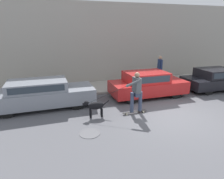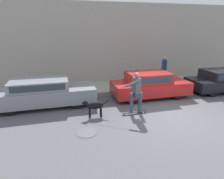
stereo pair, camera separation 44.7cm
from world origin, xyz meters
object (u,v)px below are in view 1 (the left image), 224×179
parked_car_0 (42,94)px  parked_car_1 (147,85)px  parked_car_2 (217,79)px  skateboarder (136,91)px  dog (95,106)px  pedestrian_with_bag (160,68)px

parked_car_0 → parked_car_1: size_ratio=1.16×
parked_car_2 → skateboarder: skateboarder is taller
parked_car_0 → parked_car_2: bearing=-1.5°
parked_car_2 → dog: 7.83m
skateboarder → parked_car_2: bearing=-164.2°
parked_car_2 → skateboarder: 6.25m
parked_car_2 → pedestrian_with_bag: size_ratio=2.33×
skateboarder → parked_car_1: bearing=-129.8°
parked_car_2 → pedestrian_with_bag: (-2.68, 1.91, 0.49)m
parked_car_0 → dog: parked_car_0 is taller
parked_car_0 → parked_car_1: 5.21m
parked_car_2 → skateboarder: bearing=-162.0°
skateboarder → pedestrian_with_bag: 5.00m
dog → parked_car_2: bearing=-165.2°
parked_car_1 → skateboarder: bearing=-129.0°
pedestrian_with_bag → parked_car_0: bearing=-159.0°
parked_car_1 → parked_car_2: (4.48, 0.00, -0.05)m
skateboarder → pedestrian_with_bag: pedestrian_with_bag is taller
parked_car_1 → dog: (-3.17, -1.69, -0.18)m
dog → pedestrian_with_bag: size_ratio=0.64×
parked_car_0 → dog: 2.66m
parked_car_2 → dog: size_ratio=3.64×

